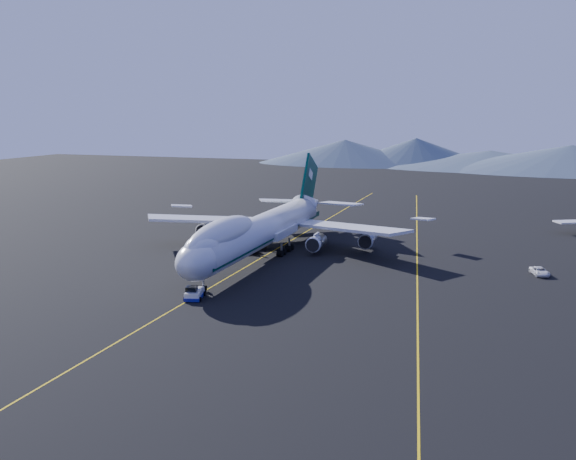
% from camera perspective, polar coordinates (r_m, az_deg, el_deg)
% --- Properties ---
extents(ground, '(500.00, 500.00, 0.00)m').
position_cam_1_polar(ground, '(130.86, -2.34, -2.47)').
color(ground, black).
rests_on(ground, ground).
extents(taxiway_line_main, '(0.25, 220.00, 0.01)m').
position_cam_1_polar(taxiway_line_main, '(130.86, -2.34, -2.47)').
color(taxiway_line_main, gold).
rests_on(taxiway_line_main, ground).
extents(taxiway_line_side, '(28.08, 198.09, 0.01)m').
position_cam_1_polar(taxiway_line_side, '(133.01, 11.40, -2.46)').
color(taxiway_line_side, gold).
rests_on(taxiway_line_side, ground).
extents(boeing_747, '(59.62, 72.43, 19.37)m').
position_cam_1_polar(boeing_747, '(129.71, -2.36, 0.03)').
color(boeing_747, silver).
rests_on(boeing_747, ground).
extents(pushback_tug, '(3.71, 5.30, 2.11)m').
position_cam_1_polar(pushback_tug, '(103.78, -8.31, -5.68)').
color(pushback_tug, silver).
rests_on(pushback_tug, ground).
extents(service_van, '(3.93, 5.68, 1.44)m').
position_cam_1_polar(service_van, '(125.52, 21.47, -3.44)').
color(service_van, silver).
rests_on(service_van, ground).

